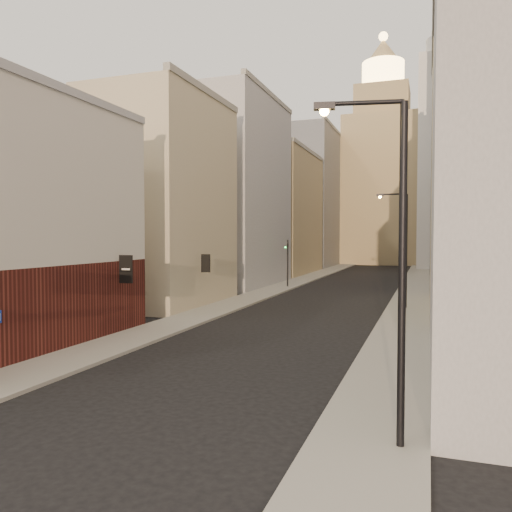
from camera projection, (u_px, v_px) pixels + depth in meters
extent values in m
plane|color=black|center=(47.00, 479.00, 10.99)|extent=(360.00, 360.00, 0.00)
cube|color=gray|center=(312.00, 277.00, 65.03)|extent=(3.00, 140.00, 0.15)
cube|color=gray|center=(416.00, 279.00, 60.76)|extent=(3.00, 140.00, 0.15)
cube|color=#95959A|center=(40.00, 81.00, 21.69)|extent=(0.60, 16.00, 0.40)
cube|color=black|center=(126.00, 269.00, 26.45)|extent=(0.80, 0.08, 1.50)
cube|color=black|center=(206.00, 263.00, 35.90)|extent=(0.70, 0.08, 1.30)
cube|color=#B9AB8A|center=(162.00, 202.00, 39.15)|extent=(8.00, 12.00, 16.00)
cube|color=#95959A|center=(236.00, 193.00, 54.17)|extent=(8.00, 16.00, 20.00)
cube|color=tan|center=(282.00, 214.00, 71.22)|extent=(8.00, 18.00, 17.00)
cube|color=gray|center=(313.00, 199.00, 89.95)|extent=(8.00, 20.00, 24.00)
cube|color=#B9AB8A|center=(492.00, 170.00, 34.97)|extent=(8.00, 16.00, 20.00)
cube|color=gray|center=(470.00, 165.00, 53.72)|extent=(8.00, 20.00, 26.00)
cube|color=gray|center=(499.00, 110.00, 77.70)|extent=(20.00, 22.00, 50.00)
cube|color=tan|center=(382.00, 192.00, 97.59)|extent=(14.00, 14.00, 28.00)
cube|color=tan|center=(383.00, 104.00, 96.91)|extent=(10.00, 10.00, 6.00)
cylinder|color=#FFCC72|center=(383.00, 76.00, 96.70)|extent=(8.00, 8.00, 5.00)
cone|color=tan|center=(383.00, 52.00, 96.52)|extent=(7.00, 7.00, 5.00)
sphere|color=#FFCC72|center=(383.00, 37.00, 96.40)|extent=(1.80, 1.80, 1.80)
cube|color=silver|center=(444.00, 164.00, 80.65)|extent=(8.00, 8.00, 34.00)
cylinder|color=silver|center=(446.00, 48.00, 79.91)|extent=(6.00, 6.00, 3.00)
sphere|color=#95959A|center=(446.00, 32.00, 79.81)|extent=(4.40, 4.40, 4.40)
cylinder|color=black|center=(446.00, 17.00, 79.72)|extent=(0.60, 0.60, 2.00)
cylinder|color=black|center=(402.00, 279.00, 12.20)|extent=(0.19, 0.19, 8.61)
cylinder|color=black|center=(364.00, 103.00, 12.16)|extent=(1.90, 0.48, 0.11)
cube|color=black|center=(324.00, 106.00, 12.30)|extent=(0.56, 0.31, 0.17)
sphere|color=#F8B23E|center=(324.00, 111.00, 12.31)|extent=(0.23, 0.23, 0.23)
cylinder|color=black|center=(406.00, 252.00, 36.19)|extent=(0.19, 0.19, 8.41)
cylinder|color=black|center=(393.00, 194.00, 36.26)|extent=(1.87, 0.26, 0.11)
cube|color=black|center=(380.00, 195.00, 36.50)|extent=(0.53, 0.24, 0.17)
sphere|color=#F8B23E|center=(380.00, 197.00, 36.51)|extent=(0.22, 0.22, 0.22)
cylinder|color=black|center=(288.00, 264.00, 51.66)|extent=(0.16, 0.16, 5.00)
imported|color=black|center=(288.00, 247.00, 51.59)|extent=(0.53, 0.53, 1.32)
sphere|color=#19E533|center=(285.00, 247.00, 51.67)|extent=(0.16, 0.16, 0.16)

